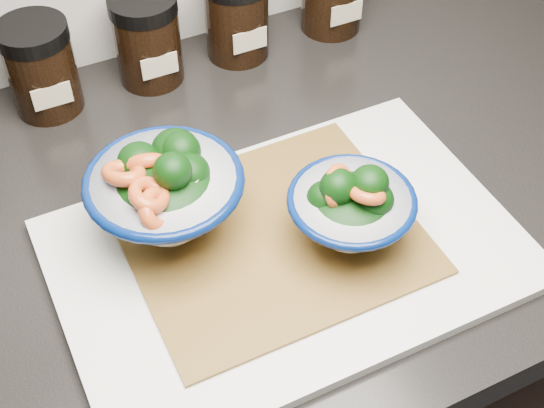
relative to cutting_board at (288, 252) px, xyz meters
name	(u,v)px	position (x,y,z in m)	size (l,w,h in m)	color
countertop	(205,223)	(-0.05, 0.09, -0.03)	(3.50, 0.60, 0.04)	black
cutting_board	(288,252)	(0.00, 0.00, 0.00)	(0.45, 0.30, 0.01)	silver
bamboo_mat	(272,235)	(-0.01, 0.02, 0.01)	(0.28, 0.24, 0.00)	olive
bowl_left	(166,192)	(-0.09, 0.08, 0.06)	(0.15, 0.15, 0.10)	white
bowl_right	(351,209)	(0.06, -0.02, 0.05)	(0.12, 0.12, 0.09)	white
spice_jar_c	(41,68)	(-0.15, 0.33, 0.05)	(0.08, 0.08, 0.11)	black
spice_jar_d	(147,39)	(-0.02, 0.33, 0.05)	(0.08, 0.08, 0.11)	black
spice_jar_e	(237,15)	(0.10, 0.33, 0.05)	(0.08, 0.08, 0.11)	black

